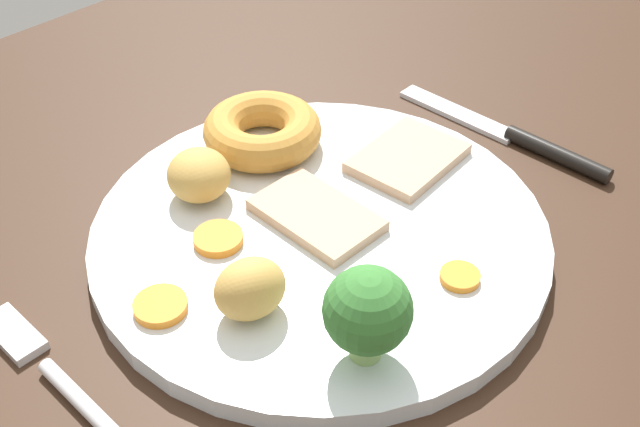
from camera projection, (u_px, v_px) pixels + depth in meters
The scene contains 13 objects.
dining_table at pixel (357, 245), 54.85cm from camera, with size 120.00×84.00×3.60cm, color #382316.
dinner_plate at pixel (320, 233), 52.03cm from camera, with size 29.90×29.90×1.40cm, color white.
meat_slice_main at pixel (316, 215), 51.75cm from camera, with size 8.24×5.11×0.80cm, color tan.
meat_slice_under at pixel (408, 158), 56.60cm from camera, with size 7.81×5.85×0.80cm, color tan.
yorkshire_pudding at pixel (262, 130), 57.56cm from camera, with size 8.66×8.66×2.73cm, color #C68938.
roast_potato_left at pixel (199, 175), 52.91cm from camera, with size 4.27×4.45×3.42cm, color tan.
roast_potato_right at pixel (250, 289), 44.61cm from camera, with size 4.24×3.50×3.65cm, color tan.
carrot_coin_front at pixel (460, 277), 47.60cm from camera, with size 2.45×2.45×0.47cm, color orange.
carrot_coin_back at pixel (218, 239), 50.14cm from camera, with size 3.19×3.19×0.59cm, color orange.
carrot_coin_side at pixel (160, 306), 45.70cm from camera, with size 3.17×3.17×0.56cm, color orange.
broccoli_floret at pixel (367, 312), 41.15cm from camera, with size 4.82×4.82×5.91cm.
fork at pixel (59, 379), 43.27cm from camera, with size 2.04×15.26×0.90cm.
knife at pixel (518, 138), 60.86cm from camera, with size 1.95×18.53×1.20cm.
Camera 1 is at (-30.89, -26.40, 38.80)cm, focal length 44.43 mm.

